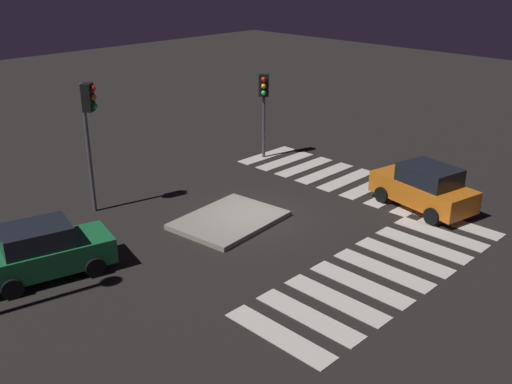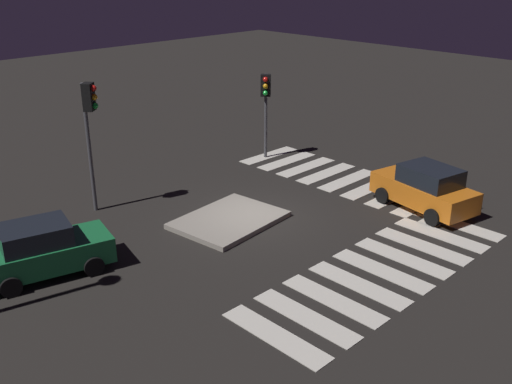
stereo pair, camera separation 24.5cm
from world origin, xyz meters
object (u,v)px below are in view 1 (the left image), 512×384
(car_orange, at_px, (424,187))
(traffic_light_north, at_px, (264,95))
(traffic_light_west, at_px, (89,116))
(traffic_island, at_px, (229,220))
(car_green, at_px, (44,251))

(car_orange, height_order, traffic_light_north, traffic_light_north)
(traffic_light_west, bearing_deg, traffic_light_north, 50.71)
(traffic_island, relative_size, traffic_light_north, 1.01)
(car_green, distance_m, traffic_light_north, 12.71)
(traffic_light_west, bearing_deg, car_green, -88.12)
(traffic_light_north, bearing_deg, car_orange, 48.03)
(traffic_island, bearing_deg, car_orange, -35.40)
(traffic_light_west, relative_size, traffic_light_north, 1.21)
(traffic_island, relative_size, traffic_light_west, 0.83)
(car_orange, bearing_deg, traffic_light_north, 10.78)
(car_orange, height_order, traffic_light_west, traffic_light_west)
(car_orange, xyz_separation_m, traffic_light_north, (0.03, 8.21, 2.11))
(traffic_island, height_order, traffic_light_west, traffic_light_west)
(traffic_light_west, bearing_deg, traffic_island, -5.61)
(car_green, xyz_separation_m, car_orange, (12.14, -5.26, 0.03))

